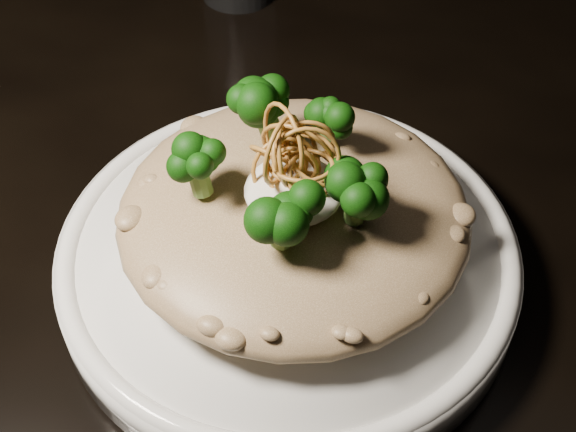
{
  "coord_description": "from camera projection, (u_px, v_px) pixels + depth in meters",
  "views": [
    {
      "loc": [
        0.19,
        -0.34,
        1.15
      ],
      "look_at": [
        0.08,
        -0.03,
        0.81
      ],
      "focal_mm": 50.0,
      "sensor_mm": 36.0,
      "label": 1
    }
  ],
  "objects": [
    {
      "name": "plate",
      "position": [
        288.0,
        260.0,
        0.5
      ],
      "size": [
        0.28,
        0.28,
        0.03
      ],
      "primitive_type": "cylinder",
      "color": "white",
      "rests_on": "table"
    },
    {
      "name": "table",
      "position": [
        207.0,
        286.0,
        0.61
      ],
      "size": [
        1.1,
        0.8,
        0.75
      ],
      "color": "black",
      "rests_on": "ground"
    },
    {
      "name": "broccoli",
      "position": [
        281.0,
        165.0,
        0.44
      ],
      "size": [
        0.12,
        0.12,
        0.04
      ],
      "primitive_type": null,
      "color": "black",
      "rests_on": "risotto"
    },
    {
      "name": "cheese",
      "position": [
        294.0,
        190.0,
        0.45
      ],
      "size": [
        0.06,
        0.06,
        0.02
      ],
      "primitive_type": "ellipsoid",
      "color": "white",
      "rests_on": "risotto"
    },
    {
      "name": "shallots",
      "position": [
        295.0,
        150.0,
        0.43
      ],
      "size": [
        0.06,
        0.06,
        0.04
      ],
      "primitive_type": null,
      "color": "#90581E",
      "rests_on": "cheese"
    },
    {
      "name": "risotto",
      "position": [
        294.0,
        213.0,
        0.48
      ],
      "size": [
        0.21,
        0.21,
        0.05
      ],
      "primitive_type": "ellipsoid",
      "color": "brown",
      "rests_on": "plate"
    }
  ]
}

